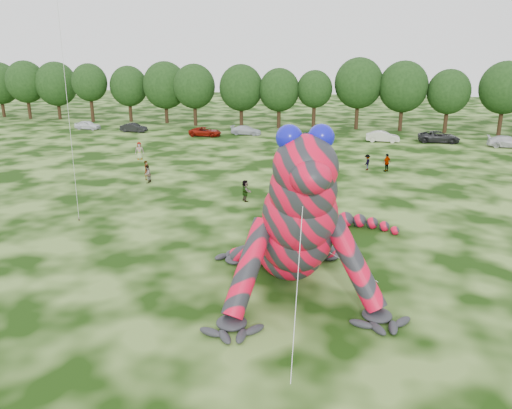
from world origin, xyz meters
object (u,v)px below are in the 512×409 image
object	(u,v)px
tree_6	(195,95)
car_6	(439,137)
tree_5	(165,92)
car_1	(134,128)
car_7	(508,142)
tree_1	(27,90)
tree_9	(314,100)
car_5	(383,137)
tree_3	(91,93)
tree_13	(503,99)
spectator_5	(245,191)
tree_8	(279,98)
car_2	(205,132)
spectator_4	(139,151)
tree_10	(358,94)
tree_7	(241,96)
tree_2	(57,91)
spectator_0	(147,170)
spectator_3	(387,163)
tree_0	(0,90)
car_3	(246,130)
tree_4	(129,94)
spectator_1	(147,174)
tree_11	(403,96)
car_0	(88,125)
tree_12	(448,101)
spectator_2	(367,162)
inflatable_gecko	(288,195)

from	to	relation	value
tree_6	car_6	bearing A→B (deg)	-11.67
tree_5	car_1	xyz separation A→B (m)	(-1.03, -9.97, -4.26)
car_7	tree_1	bearing A→B (deg)	87.85
tree_9	car_5	distance (m)	14.18
tree_3	car_1	size ratio (longest dim) A/B	2.43
tree_13	spectator_5	size ratio (longest dim) A/B	5.89
tree_8	car_6	xyz separation A→B (m)	(22.44, -7.69, -3.74)
car_1	car_2	distance (m)	11.39
tree_1	spectator_4	distance (m)	42.99
tree_9	tree_10	world-z (taller)	tree_10
spectator_4	spectator_5	world-z (taller)	spectator_4
tree_7	car_1	bearing A→B (deg)	-149.38
tree_2	spectator_0	bearing A→B (deg)	-47.67
spectator_3	tree_0	bearing A→B (deg)	-70.58
tree_6	car_3	distance (m)	12.81
tree_10	tree_4	bearing A→B (deg)	179.79
tree_3	tree_6	distance (m)	18.16
tree_3	spectator_0	distance (m)	42.63
spectator_1	spectator_5	distance (m)	10.57
tree_10	car_6	bearing A→B (deg)	-40.61
tree_4	tree_7	size ratio (longest dim) A/B	0.96
tree_11	car_3	world-z (taller)	tree_11
tree_10	car_0	size ratio (longest dim) A/B	2.70
tree_5	car_7	xyz separation A→B (m)	(49.24, -10.95, -4.20)
car_2	car_3	distance (m)	5.79
tree_3	car_1	world-z (taller)	tree_3
tree_1	car_2	size ratio (longest dim) A/B	2.19
tree_0	spectator_1	xyz separation A→B (m)	(44.67, -37.34, -3.94)
tree_0	tree_7	world-z (taller)	tree_0
tree_7	tree_12	distance (m)	30.11
spectator_5	tree_11	bearing A→B (deg)	-52.50
tree_0	car_7	distance (m)	81.62
tree_3	tree_9	world-z (taller)	tree_3
tree_4	tree_0	bearing A→B (deg)	178.80
spectator_2	tree_10	bearing A→B (deg)	-156.61
tree_1	spectator_5	xyz separation A→B (m)	(48.43, -39.69, -4.05)
inflatable_gecko	spectator_4	xyz separation A→B (m)	(-20.46, 25.08, -3.36)
spectator_3	spectator_0	world-z (taller)	spectator_3
tree_11	tree_6	bearing A→B (deg)	-177.24
tree_4	car_3	bearing A→B (deg)	-22.09
car_5	spectator_1	distance (m)	33.57
tree_3	tree_7	distance (m)	25.64
car_2	car_6	bearing A→B (deg)	-87.17
spectator_4	tree_7	bearing A→B (deg)	50.56
car_6	tree_1	bearing A→B (deg)	82.63
tree_2	spectator_5	xyz separation A→B (m)	(43.10, -40.40, -3.96)
tree_0	tree_4	bearing A→B (deg)	-1.20
tree_5	spectator_1	world-z (taller)	tree_5
tree_8	spectator_4	bearing A→B (deg)	-112.76
spectator_1	spectator_0	world-z (taller)	spectator_0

